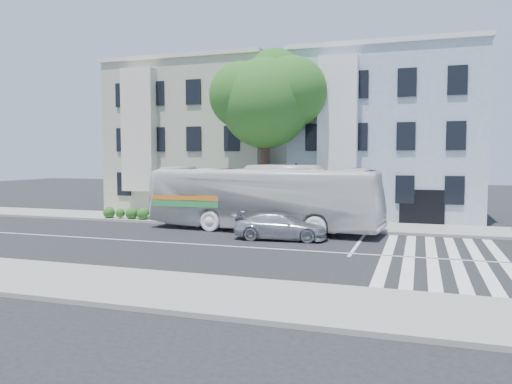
% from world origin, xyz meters
% --- Properties ---
extents(ground, '(120.00, 120.00, 0.00)m').
position_xyz_m(ground, '(0.00, 0.00, 0.00)').
color(ground, black).
rests_on(ground, ground).
extents(sidewalk_far, '(80.00, 4.00, 0.15)m').
position_xyz_m(sidewalk_far, '(0.00, 8.00, 0.07)').
color(sidewalk_far, gray).
rests_on(sidewalk_far, ground).
extents(sidewalk_near, '(80.00, 4.00, 0.15)m').
position_xyz_m(sidewalk_near, '(0.00, -8.00, 0.07)').
color(sidewalk_near, gray).
rests_on(sidewalk_near, ground).
extents(building_left, '(12.00, 10.00, 11.00)m').
position_xyz_m(building_left, '(-7.00, 15.00, 5.50)').
color(building_left, '#ADB093').
rests_on(building_left, ground).
extents(building_right, '(12.00, 10.00, 11.00)m').
position_xyz_m(building_right, '(7.00, 15.00, 5.50)').
color(building_right, '#96A4B2').
rests_on(building_right, ground).
extents(street_tree, '(7.30, 5.90, 11.10)m').
position_xyz_m(street_tree, '(0.06, 8.74, 7.83)').
color(street_tree, '#2D2116').
rests_on(street_tree, ground).
extents(bus, '(4.31, 13.58, 3.72)m').
position_xyz_m(bus, '(0.85, 5.20, 1.86)').
color(bus, silver).
rests_on(bus, ground).
extents(sedan, '(2.33, 4.85, 1.36)m').
position_xyz_m(sedan, '(2.63, 2.60, 0.68)').
color(sedan, silver).
rests_on(sedan, ground).
extents(hedge, '(8.53, 2.04, 0.70)m').
position_xyz_m(hedge, '(-5.92, 6.55, 0.50)').
color(hedge, '#286420').
rests_on(hedge, sidewalk_far).
extents(traffic_signal, '(0.40, 0.52, 3.80)m').
position_xyz_m(traffic_signal, '(2.58, 5.94, 2.45)').
color(traffic_signal, black).
rests_on(traffic_signal, ground).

